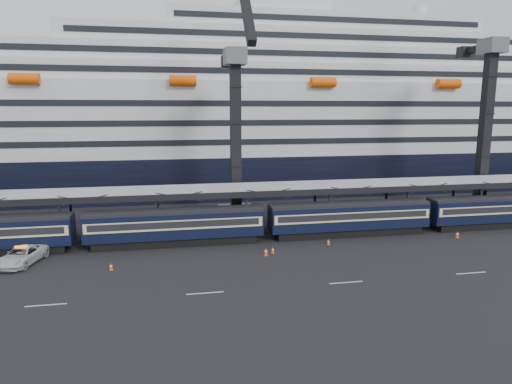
{
  "coord_description": "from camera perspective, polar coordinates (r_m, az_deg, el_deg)",
  "views": [
    {
      "loc": [
        -28.57,
        -38.76,
        14.57
      ],
      "look_at": [
        -19.11,
        10.0,
        5.55
      ],
      "focal_mm": 32.0,
      "sensor_mm": 36.0,
      "label": 1
    }
  ],
  "objects": [
    {
      "name": "traffic_cone_d",
      "position": [
        50.63,
        9.04,
        -6.17
      ],
      "size": [
        0.34,
        0.34,
        0.67
      ],
      "color": "#F95407",
      "rests_on": "ground"
    },
    {
      "name": "train",
      "position": [
        55.7,
        14.78,
        -2.89
      ],
      "size": [
        133.05,
        3.0,
        4.05
      ],
      "color": "black",
      "rests_on": "ground"
    },
    {
      "name": "traffic_cone_a",
      "position": [
        44.5,
        -17.68,
        -8.85
      ],
      "size": [
        0.36,
        0.36,
        0.71
      ],
      "color": "#F95407",
      "rests_on": "ground"
    },
    {
      "name": "cruise_ship",
      "position": [
        89.13,
        7.07,
        8.78
      ],
      "size": [
        214.09,
        28.84,
        34.0
      ],
      "color": "black",
      "rests_on": "ground"
    },
    {
      "name": "traffic_cone_b",
      "position": [
        47.24,
        2.11,
        -7.25
      ],
      "size": [
        0.34,
        0.34,
        0.68
      ],
      "color": "#F95407",
      "rests_on": "ground"
    },
    {
      "name": "ground",
      "position": [
        50.31,
        24.47,
        -7.5
      ],
      "size": [
        260.0,
        260.0,
        0.0
      ],
      "primitive_type": "plane",
      "color": "black",
      "rests_on": "ground"
    },
    {
      "name": "canopy",
      "position": [
        60.72,
        17.24,
        1.0
      ],
      "size": [
        130.0,
        6.25,
        5.53
      ],
      "color": "gray",
      "rests_on": "ground"
    },
    {
      "name": "crane_dark_near",
      "position": [
        58.05,
        -2.51,
        7.67
      ],
      "size": [
        4.5,
        17.75,
        35.08
      ],
      "color": "#515559",
      "rests_on": "ground"
    },
    {
      "name": "pickup_truck",
      "position": [
        49.26,
        -27.23,
        -7.1
      ],
      "size": [
        4.13,
        6.38,
        1.64
      ],
      "primitive_type": "imported",
      "rotation": [
        0.0,
        0.0,
        -0.26
      ],
      "color": "silver",
      "rests_on": "ground"
    },
    {
      "name": "traffic_cone_c",
      "position": [
        46.47,
        1.25,
        -7.44
      ],
      "size": [
        0.42,
        0.42,
        0.84
      ],
      "color": "#F95407",
      "rests_on": "ground"
    },
    {
      "name": "traffic_cone_e",
      "position": [
        57.58,
        23.87,
        -4.85
      ],
      "size": [
        0.41,
        0.41,
        0.82
      ],
      "color": "#F95407",
      "rests_on": "ground"
    },
    {
      "name": "crane_dark_mid",
      "position": [
        71.24,
        27.02,
        8.21
      ],
      "size": [
        4.5,
        18.24,
        39.64
      ],
      "color": "#515559",
      "rests_on": "ground"
    }
  ]
}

